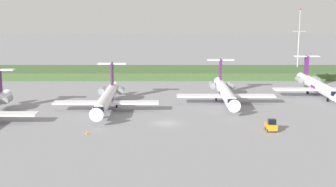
{
  "coord_description": "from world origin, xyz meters",
  "views": [
    {
      "loc": [
        0.29,
        -88.56,
        22.88
      ],
      "look_at": [
        0.0,
        15.26,
        3.0
      ],
      "focal_mm": 50.17,
      "sensor_mm": 36.0,
      "label": 1
    }
  ],
  "objects_px": {
    "regional_jet_third": "(226,92)",
    "regional_jet_second": "(108,98)",
    "baggage_tug": "(273,126)",
    "regional_jet_fourth": "(319,86)",
    "antenna_mast": "(300,47)",
    "safety_cone_front_marker": "(88,133)"
  },
  "relations": [
    {
      "from": "regional_jet_second",
      "to": "safety_cone_front_marker",
      "type": "xyz_separation_m",
      "value": [
        -1.08,
        -20.4,
        -2.26
      ]
    },
    {
      "from": "regional_jet_third",
      "to": "antenna_mast",
      "type": "bearing_deg",
      "value": 57.53
    },
    {
      "from": "safety_cone_front_marker",
      "to": "antenna_mast",
      "type": "bearing_deg",
      "value": 52.34
    },
    {
      "from": "safety_cone_front_marker",
      "to": "regional_jet_second",
      "type": "bearing_deg",
      "value": 86.97
    },
    {
      "from": "baggage_tug",
      "to": "safety_cone_front_marker",
      "type": "bearing_deg",
      "value": -175.73
    },
    {
      "from": "regional_jet_second",
      "to": "antenna_mast",
      "type": "bearing_deg",
      "value": 43.85
    },
    {
      "from": "regional_jet_fourth",
      "to": "safety_cone_front_marker",
      "type": "distance_m",
      "value": 63.98
    },
    {
      "from": "antenna_mast",
      "to": "regional_jet_third",
      "type": "bearing_deg",
      "value": -122.47
    },
    {
      "from": "regional_jet_fourth",
      "to": "antenna_mast",
      "type": "relative_size",
      "value": 1.45
    },
    {
      "from": "baggage_tug",
      "to": "regional_jet_second",
      "type": "bearing_deg",
      "value": 151.02
    },
    {
      "from": "regional_jet_second",
      "to": "antenna_mast",
      "type": "xyz_separation_m",
      "value": [
        56.74,
        54.52,
        6.39
      ]
    },
    {
      "from": "antenna_mast",
      "to": "safety_cone_front_marker",
      "type": "xyz_separation_m",
      "value": [
        -57.82,
        -74.92,
        -8.65
      ]
    },
    {
      "from": "antenna_mast",
      "to": "safety_cone_front_marker",
      "type": "relative_size",
      "value": 38.96
    },
    {
      "from": "regional_jet_fourth",
      "to": "safety_cone_front_marker",
      "type": "height_order",
      "value": "regional_jet_fourth"
    },
    {
      "from": "regional_jet_third",
      "to": "antenna_mast",
      "type": "height_order",
      "value": "antenna_mast"
    },
    {
      "from": "regional_jet_fourth",
      "to": "baggage_tug",
      "type": "xyz_separation_m",
      "value": [
        -19.07,
        -34.02,
        -1.53
      ]
    },
    {
      "from": "regional_jet_fourth",
      "to": "baggage_tug",
      "type": "distance_m",
      "value": 39.04
    },
    {
      "from": "baggage_tug",
      "to": "regional_jet_fourth",
      "type": "bearing_deg",
      "value": 60.73
    },
    {
      "from": "regional_jet_third",
      "to": "regional_jet_second",
      "type": "bearing_deg",
      "value": -164.18
    },
    {
      "from": "regional_jet_fourth",
      "to": "safety_cone_front_marker",
      "type": "xyz_separation_m",
      "value": [
        -52.48,
        -36.52,
        -2.26
      ]
    },
    {
      "from": "regional_jet_fourth",
      "to": "antenna_mast",
      "type": "bearing_deg",
      "value": 82.08
    },
    {
      "from": "regional_jet_third",
      "to": "baggage_tug",
      "type": "height_order",
      "value": "regional_jet_third"
    }
  ]
}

